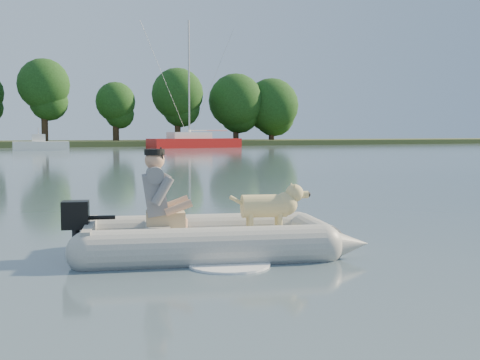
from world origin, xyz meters
name	(u,v)px	position (x,y,z in m)	size (l,w,h in m)	color
water	(283,253)	(0.00, 0.00, 0.00)	(160.00, 160.00, 0.00)	slate
shore_bank	(7,144)	(0.00, 62.00, 0.25)	(160.00, 12.00, 0.70)	#47512D
treeline	(21,95)	(1.46, 61.10, 5.39)	(75.85, 7.35, 9.27)	#332316
dinghy	(214,206)	(-0.77, 0.34, 0.58)	(4.69, 3.46, 1.36)	gray
man	(157,191)	(-1.42, 0.56, 0.76)	(0.71, 0.61, 1.06)	slate
dog	(264,210)	(-0.14, 0.24, 0.51)	(0.91, 0.32, 0.61)	tan
outboard_motor	(76,232)	(-2.35, 0.74, 0.30)	(0.41, 0.28, 0.77)	black
motorboat	(41,139)	(1.99, 47.49, 0.91)	(4.73, 1.82, 2.00)	white
sailboat	(194,142)	(16.55, 49.48, 0.55)	(9.37, 3.68, 12.55)	red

